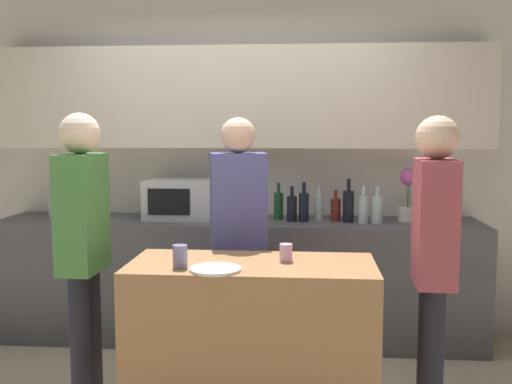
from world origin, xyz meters
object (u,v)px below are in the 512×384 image
(potted_plant, at_px, (408,195))
(bottle_6, at_px, (363,209))
(bottle_1, at_px, (292,208))
(person_right, at_px, (434,249))
(bottle_3, at_px, (319,207))
(person_center, at_px, (83,237))
(toaster, at_px, (69,205))
(cup_1, at_px, (180,257))
(bottle_5, at_px, (348,206))
(bottle_4, at_px, (336,209))
(microwave, at_px, (181,199))
(person_left, at_px, (238,226))
(cup_0, at_px, (286,253))
(bottle_0, at_px, (279,205))
(bottle_2, at_px, (304,206))
(plate_on_island, at_px, (215,269))
(bottle_7, at_px, (377,209))

(potted_plant, bearing_deg, bottle_6, -161.15)
(bottle_1, height_order, person_right, person_right)
(bottle_3, xyz_separation_m, person_center, (-1.31, -1.35, -0.00))
(toaster, relative_size, potted_plant, 0.66)
(potted_plant, distance_m, cup_1, 2.05)
(potted_plant, distance_m, person_center, 2.37)
(bottle_5, bearing_deg, bottle_1, -179.21)
(bottle_4, height_order, person_center, person_center)
(bottle_5, height_order, bottle_6, bottle_5)
(microwave, height_order, bottle_6, microwave)
(person_left, relative_size, person_center, 0.99)
(microwave, height_order, bottle_3, microwave)
(bottle_1, relative_size, cup_0, 2.75)
(bottle_4, xyz_separation_m, cup_1, (-0.86, -1.48, -0.05))
(microwave, distance_m, bottle_0, 0.75)
(microwave, distance_m, bottle_6, 1.37)
(bottle_4, relative_size, person_center, 0.14)
(bottle_4, height_order, bottle_6, bottle_6)
(person_left, bearing_deg, cup_1, 59.39)
(bottle_2, xyz_separation_m, person_right, (0.67, -1.32, -0.03))
(bottle_2, relative_size, person_left, 0.18)
(bottle_6, height_order, person_left, person_left)
(cup_1, bearing_deg, microwave, 101.79)
(person_left, height_order, person_right, same)
(potted_plant, bearing_deg, toaster, 180.00)
(toaster, relative_size, person_right, 0.16)
(bottle_5, bearing_deg, person_right, -75.45)
(microwave, relative_size, plate_on_island, 2.00)
(bottle_7, distance_m, person_center, 2.12)
(microwave, xyz_separation_m, toaster, (-0.88, 0.00, -0.06))
(microwave, xyz_separation_m, potted_plant, (1.70, 0.00, 0.05))
(bottle_5, xyz_separation_m, bottle_7, (0.21, -0.02, -0.02))
(bottle_2, relative_size, person_right, 0.18)
(person_left, height_order, person_center, person_center)
(bottle_4, distance_m, person_center, 1.93)
(bottle_5, bearing_deg, person_left, -135.44)
(bottle_0, bearing_deg, bottle_7, -8.40)
(bottle_6, height_order, cup_0, bottle_6)
(bottle_3, xyz_separation_m, bottle_6, (0.32, -0.14, 0.01))
(microwave, distance_m, cup_1, 1.54)
(bottle_2, xyz_separation_m, bottle_4, (0.24, 0.05, -0.02))
(bottle_1, bearing_deg, potted_plant, 5.34)
(cup_1, bearing_deg, bottle_3, 64.54)
(bottle_2, distance_m, bottle_7, 0.53)
(potted_plant, height_order, person_center, person_center)
(toaster, bearing_deg, person_center, -64.99)
(microwave, xyz_separation_m, cup_1, (0.31, -1.50, -0.11))
(cup_1, bearing_deg, bottle_1, 69.52)
(potted_plant, height_order, bottle_6, potted_plant)
(bottle_3, bearing_deg, person_center, -134.18)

